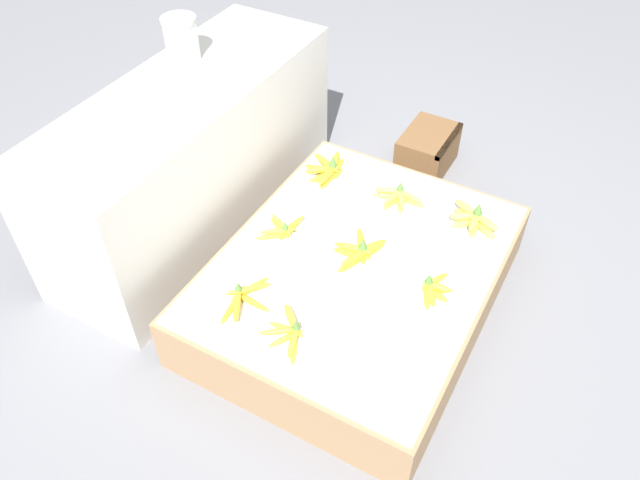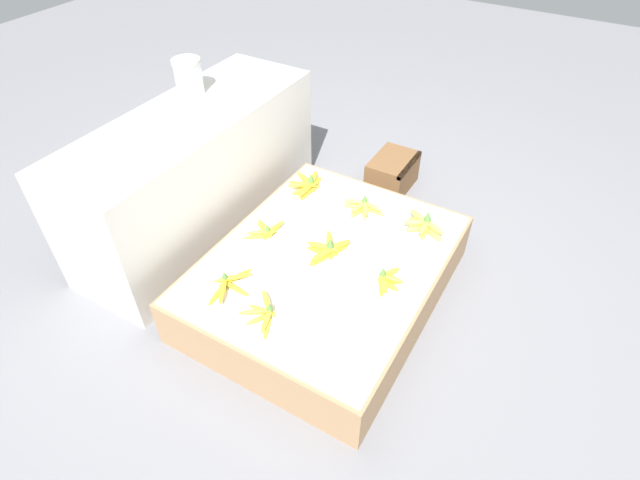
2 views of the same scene
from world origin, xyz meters
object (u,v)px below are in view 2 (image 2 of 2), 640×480
Objects in this scene: banana_bunch_back_midleft at (266,231)px; banana_bunch_middle_midright at (363,207)px; banana_bunch_back_left at (229,284)px; wooden_crate at (392,173)px; banana_bunch_middle_left at (264,313)px; banana_bunch_middle_midleft at (328,249)px; banana_bunch_front_midleft at (387,280)px; glass_jar at (189,77)px; foam_tray_white at (121,158)px; banana_bunch_front_midright at (423,225)px; banana_bunch_back_midright at (308,185)px.

banana_bunch_middle_midright is at bearing -39.20° from banana_bunch_back_midleft.
banana_bunch_middle_midright reaches higher than banana_bunch_back_left.
banana_bunch_middle_left is at bearing -177.87° from wooden_crate.
banana_bunch_middle_left is (-1.43, -0.05, 0.17)m from wooden_crate.
banana_bunch_middle_left is 0.46m from banana_bunch_middle_midleft.
banana_bunch_front_midleft is 1.45m from glass_jar.
glass_jar is (0.70, 0.74, 0.50)m from banana_bunch_back_left.
banana_bunch_middle_left is at bearing -98.71° from foam_tray_white.
banana_bunch_back_left is (-0.77, 0.26, -0.01)m from banana_bunch_middle_midright.
banana_bunch_middle_left is 0.77× the size of foam_tray_white.
wooden_crate is at bearing 2.13° from banana_bunch_middle_left.
banana_bunch_front_midright reaches higher than banana_bunch_front_midleft.
banana_bunch_back_midright is at bearing 6.06° from banana_bunch_back_left.
banana_bunch_middle_midright reaches higher than wooden_crate.
banana_bunch_middle_midleft is 0.98m from foam_tray_white.
banana_bunch_back_left is at bearing -173.94° from banana_bunch_back_midright.
banana_bunch_front_midright is 1.11× the size of banana_bunch_back_midleft.
foam_tray_white is at bearing 121.74° from banana_bunch_front_midright.
banana_bunch_front_midleft is 0.52m from banana_bunch_middle_midright.
foam_tray_white is at bearing 104.45° from banana_bunch_front_midleft.
banana_bunch_back_midright is 0.89× the size of foam_tray_white.
banana_bunch_front_midright is 0.97× the size of banana_bunch_middle_midright.
foam_tray_white is (-1.31, 0.74, 0.59)m from wooden_crate.
glass_jar is (-0.07, 1.32, 0.49)m from banana_bunch_front_midright.
foam_tray_white is (-0.30, 1.15, 0.41)m from banana_bunch_front_midleft.
foam_tray_white is at bearing -165.17° from glass_jar.
banana_bunch_middle_left is (-0.42, 0.36, -0.00)m from banana_bunch_front_midleft.
banana_bunch_front_midright reaches higher than banana_bunch_back_midright.
banana_bunch_front_midright reaches higher than banana_bunch_middle_midleft.
banana_bunch_middle_left is at bearing -145.90° from banana_bunch_back_midleft.
banana_bunch_middle_left is 0.90m from foam_tray_white.
foam_tray_white is at bearing 111.87° from banana_bunch_middle_midleft.
banana_bunch_middle_midleft is 0.37m from banana_bunch_middle_midright.
banana_bunch_middle_midleft is 0.82× the size of foam_tray_white.
banana_bunch_front_midleft is at bearing -96.76° from banana_bunch_middle_midleft.
glass_jar reaches higher than wooden_crate.
banana_bunch_back_midleft is 0.69× the size of foam_tray_white.
banana_bunch_back_midleft is at bearing 9.84° from banana_bunch_back_left.
foam_tray_white is (0.07, 0.57, 0.42)m from banana_bunch_back_left.
banana_bunch_middle_left is 0.97× the size of banana_bunch_middle_midright.
banana_bunch_back_midright is at bearing 86.72° from banana_bunch_middle_midright.
banana_bunch_middle_midright is (0.41, 0.32, 0.00)m from banana_bunch_front_midleft.
banana_bunch_front_midleft is 0.55m from banana_bunch_middle_left.
banana_bunch_back_left is at bearing -96.90° from foam_tray_white.
banana_bunch_front_midright reaches higher than banana_bunch_back_left.
wooden_crate is at bearing -53.37° from glass_jar.
banana_bunch_middle_midleft is at bearing -5.08° from banana_bunch_middle_left.
banana_bunch_back_midright is at bearing 57.31° from banana_bunch_front_midleft.
banana_bunch_front_midleft reaches higher than wooden_crate.
banana_bunch_back_left is at bearing 161.28° from banana_bunch_middle_midright.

